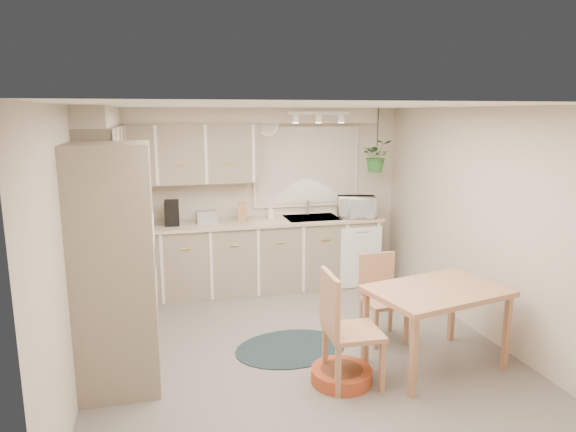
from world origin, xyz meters
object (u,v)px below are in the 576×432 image
at_px(dining_table, 435,327).
at_px(chair_back, 384,299).
at_px(braided_rug, 291,348).
at_px(microwave, 357,205).
at_px(chair_left, 353,329).
at_px(pet_bed, 341,375).

relative_size(dining_table, chair_back, 1.35).
height_order(braided_rug, microwave, microwave).
height_order(dining_table, chair_left, chair_left).
relative_size(chair_left, pet_bed, 1.89).
bearing_deg(pet_bed, chair_left, -26.25).
xyz_separation_m(chair_left, pet_bed, (-0.08, 0.04, -0.45)).
bearing_deg(pet_bed, dining_table, 4.70).
xyz_separation_m(braided_rug, microwave, (1.38, 1.76, 1.11)).
distance_m(braided_rug, pet_bed, 0.79).
height_order(chair_left, chair_back, chair_left).
xyz_separation_m(dining_table, microwave, (0.16, 2.42, 0.73)).
relative_size(chair_back, microwave, 1.76).
distance_m(dining_table, chair_left, 0.88).
bearing_deg(dining_table, pet_bed, -175.30).
relative_size(chair_back, braided_rug, 0.78).
height_order(pet_bed, microwave, microwave).
bearing_deg(chair_left, pet_bed, -114.11).
xyz_separation_m(braided_rug, pet_bed, (0.27, -0.74, 0.06)).
bearing_deg(braided_rug, chair_back, -2.04).
height_order(chair_back, microwave, microwave).
xyz_separation_m(dining_table, pet_bed, (-0.94, -0.08, -0.32)).
bearing_deg(chair_left, microwave, 160.20).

